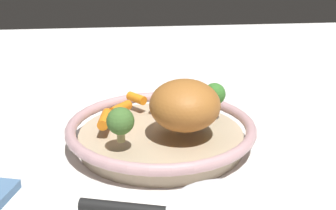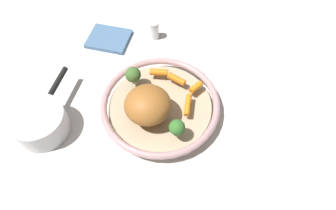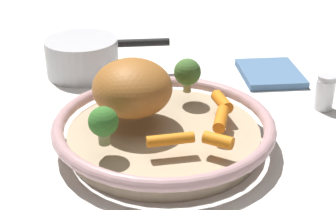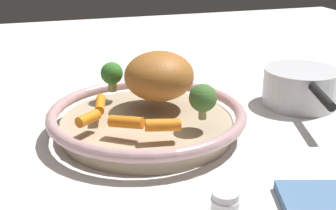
# 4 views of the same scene
# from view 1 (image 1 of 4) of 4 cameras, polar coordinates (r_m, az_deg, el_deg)

# --- Properties ---
(ground_plane) EXTENTS (2.25, 2.25, 0.00)m
(ground_plane) POSITION_cam_1_polar(r_m,az_deg,el_deg) (0.87, -0.86, -5.03)
(ground_plane) COLOR silver
(serving_bowl) EXTENTS (0.35, 0.35, 0.05)m
(serving_bowl) POSITION_cam_1_polar(r_m,az_deg,el_deg) (0.86, -0.86, -3.46)
(serving_bowl) COLOR tan
(serving_bowl) RESTS_ON ground_plane
(roast_chicken_piece) EXTENTS (0.13, 0.13, 0.09)m
(roast_chicken_piece) POSITION_cam_1_polar(r_m,az_deg,el_deg) (0.80, 2.07, -0.01)
(roast_chicken_piece) COLOR #A4632A
(roast_chicken_piece) RESTS_ON serving_bowl
(baby_carrot_near_rim) EXTENTS (0.06, 0.05, 0.02)m
(baby_carrot_near_rim) POSITION_cam_1_polar(r_m,az_deg,el_deg) (0.89, -5.82, -0.41)
(baby_carrot_near_rim) COLOR orange
(baby_carrot_near_rim) RESTS_ON serving_bowl
(baby_carrot_center) EXTENTS (0.04, 0.04, 0.02)m
(baby_carrot_center) POSITION_cam_1_polar(r_m,az_deg,el_deg) (0.94, -3.86, 0.83)
(baby_carrot_center) COLOR orange
(baby_carrot_center) RESTS_ON serving_bowl
(baby_carrot_back) EXTENTS (0.03, 0.07, 0.02)m
(baby_carrot_back) POSITION_cam_1_polar(r_m,az_deg,el_deg) (0.92, -0.04, 0.31)
(baby_carrot_back) COLOR orange
(baby_carrot_back) RESTS_ON serving_bowl
(baby_carrot_right) EXTENTS (0.06, 0.03, 0.02)m
(baby_carrot_right) POSITION_cam_1_polar(r_m,az_deg,el_deg) (0.84, -7.72, -1.86)
(baby_carrot_right) COLOR orange
(baby_carrot_right) RESTS_ON serving_bowl
(broccoli_floret_small) EXTENTS (0.05, 0.05, 0.06)m
(broccoli_floret_small) POSITION_cam_1_polar(r_m,az_deg,el_deg) (0.76, -5.83, -2.01)
(broccoli_floret_small) COLOR tan
(broccoli_floret_small) RESTS_ON serving_bowl
(broccoli_floret_large) EXTENTS (0.04, 0.04, 0.06)m
(broccoli_floret_large) POSITION_cam_1_polar(r_m,az_deg,el_deg) (0.89, 5.69, 1.24)
(broccoli_floret_large) COLOR #99A766
(broccoli_floret_large) RESTS_ON serving_bowl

